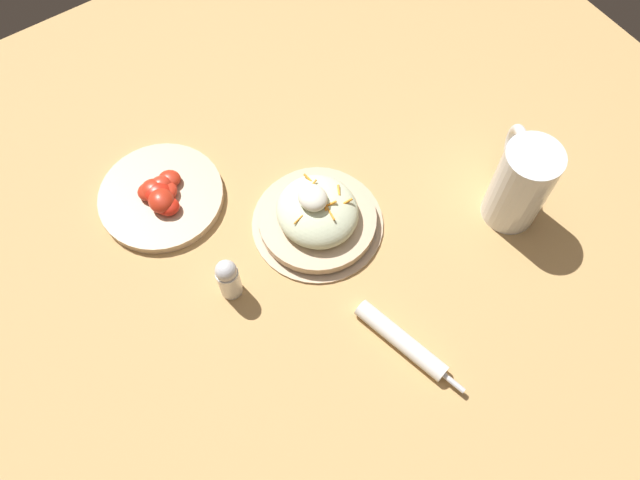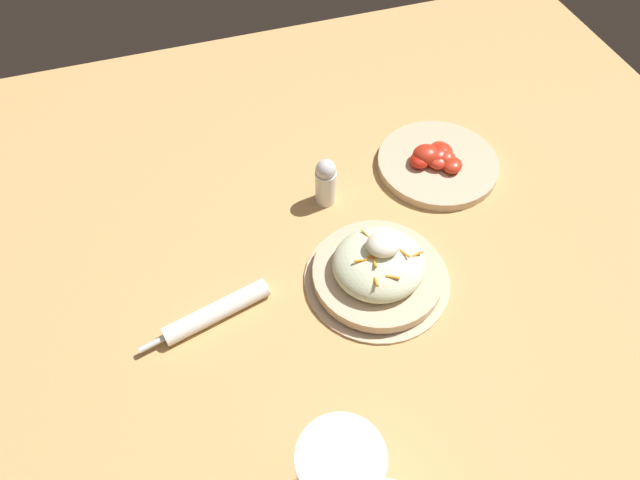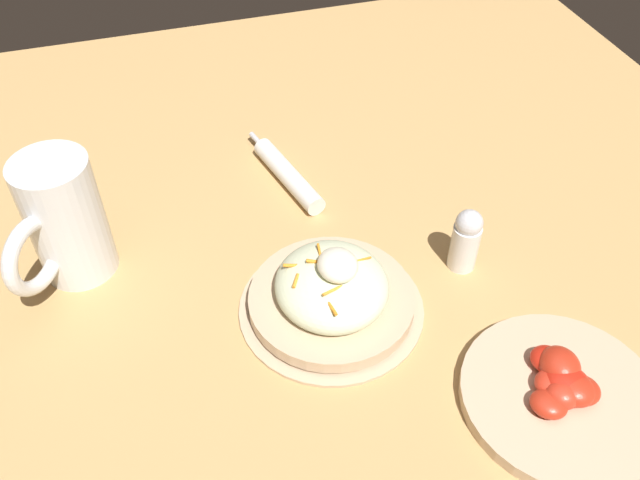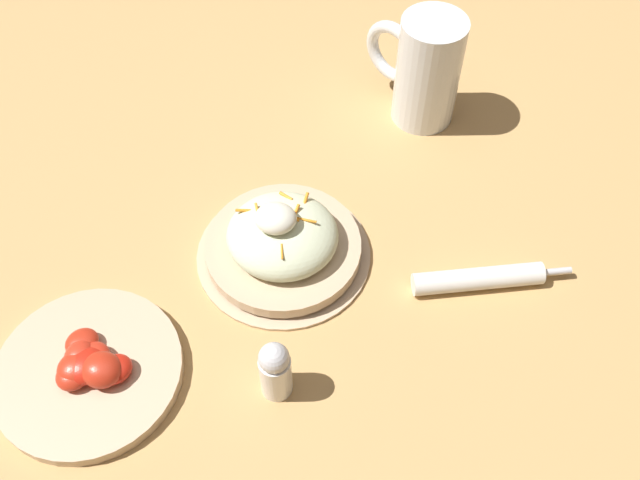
{
  "view_description": "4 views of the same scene",
  "coord_description": "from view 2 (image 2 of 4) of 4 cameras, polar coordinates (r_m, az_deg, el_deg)",
  "views": [
    {
      "loc": [
        -0.39,
        0.31,
        0.9
      ],
      "look_at": [
        -0.03,
        0.06,
        0.08
      ],
      "focal_mm": 35.27,
      "sensor_mm": 36.0,
      "label": 1
    },
    {
      "loc": [
        -0.2,
        -0.41,
        0.72
      ],
      "look_at": [
        -0.05,
        0.07,
        0.07
      ],
      "focal_mm": 32.76,
      "sensor_mm": 36.0,
      "label": 2
    },
    {
      "loc": [
        0.5,
        -0.13,
        0.61
      ],
      "look_at": [
        -0.02,
        0.03,
        0.07
      ],
      "focal_mm": 37.46,
      "sensor_mm": 36.0,
      "label": 3
    },
    {
      "loc": [
        -0.08,
        0.53,
        0.73
      ],
      "look_at": [
        -0.02,
        0.06,
        0.08
      ],
      "focal_mm": 40.12,
      "sensor_mm": 36.0,
      "label": 4
    }
  ],
  "objects": [
    {
      "name": "tomato_plate",
      "position": [
        1.03,
        11.37,
        7.53
      ],
      "size": [
        0.21,
        0.21,
        0.05
      ],
      "color": "#D1B28E",
      "rests_on": "ground_plane"
    },
    {
      "name": "napkin_roll",
      "position": [
        0.83,
        -10.18,
        -6.94
      ],
      "size": [
        0.19,
        0.06,
        0.03
      ],
      "color": "white",
      "rests_on": "ground_plane"
    },
    {
      "name": "ground_plane",
      "position": [
        0.85,
        4.52,
        -5.91
      ],
      "size": [
        1.43,
        1.43,
        0.0
      ],
      "primitive_type": "plane",
      "color": "tan"
    },
    {
      "name": "salt_shaker",
      "position": [
        0.93,
        0.56,
        5.75
      ],
      "size": [
        0.03,
        0.03,
        0.09
      ],
      "color": "white",
      "rests_on": "ground_plane"
    },
    {
      "name": "salad_plate",
      "position": [
        0.85,
        5.71,
        -2.84
      ],
      "size": [
        0.22,
        0.22,
        0.09
      ],
      "color": "#D1B28E",
      "rests_on": "ground_plane"
    }
  ]
}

